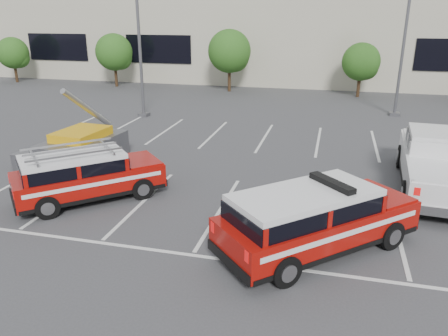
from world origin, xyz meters
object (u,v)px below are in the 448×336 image
(light_pole_mid, at_px, (406,28))
(utility_rig, at_px, (79,149))
(tree_left, at_px, (115,53))
(light_pole_left, at_px, (139,28))
(tree_far_left, at_px, (14,54))
(tree_mid_left, at_px, (231,53))
(convention_building, at_px, (306,27))
(tree_mid_right, at_px, (362,63))
(white_pickup, at_px, (436,168))
(fire_chief_suv, at_px, (315,224))
(ladder_suv, at_px, (86,179))

(light_pole_mid, distance_m, utility_rig, 19.53)
(tree_left, xyz_separation_m, light_pole_left, (6.91, -10.05, 2.41))
(tree_far_left, relative_size, tree_mid_left, 0.82)
(tree_far_left, xyz_separation_m, light_pole_mid, (31.91, -6.05, 2.68))
(tree_far_left, xyz_separation_m, light_pole_left, (16.91, -10.05, 2.68))
(convention_building, relative_size, light_pole_mid, 5.86)
(tree_mid_left, relative_size, light_pole_left, 0.47)
(tree_mid_right, height_order, white_pickup, tree_mid_right)
(utility_rig, bearing_deg, fire_chief_suv, -20.08)
(tree_left, relative_size, light_pole_left, 0.43)
(tree_left, distance_m, light_pole_mid, 22.86)
(tree_mid_right, relative_size, fire_chief_suv, 0.74)
(white_pickup, bearing_deg, fire_chief_suv, -121.21)
(convention_building, xyz_separation_m, ladder_suv, (-4.78, -32.11, -3.96))
(ladder_suv, bearing_deg, light_pole_left, 151.84)
(convention_building, distance_m, tree_far_left, 27.03)
(white_pickup, distance_m, ladder_suv, 12.31)
(white_pickup, bearing_deg, utility_rig, -172.63)
(tree_mid_right, height_order, utility_rig, tree_mid_right)
(convention_building, distance_m, white_pickup, 29.23)
(tree_mid_right, bearing_deg, tree_left, 180.00)
(light_pole_left, relative_size, fire_chief_suv, 1.91)
(tree_mid_left, relative_size, ladder_suv, 1.02)
(tree_mid_right, xyz_separation_m, white_pickup, (1.96, -18.32, -1.70))
(tree_mid_left, xyz_separation_m, utility_rig, (-1.99, -19.00, -2.38))
(light_pole_mid, bearing_deg, tree_left, 164.57)
(tree_mid_right, xyz_separation_m, utility_rig, (-11.99, -19.00, -1.84))
(tree_far_left, xyz_separation_m, tree_mid_right, (30.00, 0.00, 0.00))
(fire_chief_suv, height_order, utility_rig, utility_rig)
(light_pole_mid, distance_m, fire_chief_suv, 18.74)
(utility_rig, bearing_deg, tree_far_left, 139.21)
(light_pole_left, bearing_deg, tree_far_left, 149.29)
(tree_mid_left, height_order, fire_chief_suv, tree_mid_left)
(tree_left, relative_size, ladder_suv, 0.93)
(tree_mid_right, xyz_separation_m, ladder_suv, (-9.69, -22.29, -1.75))
(fire_chief_suv, relative_size, white_pickup, 0.80)
(tree_mid_right, distance_m, light_pole_left, 16.72)
(tree_mid_left, height_order, white_pickup, tree_mid_left)
(tree_left, bearing_deg, utility_rig, -67.15)
(tree_far_left, relative_size, light_pole_mid, 0.39)
(tree_far_left, distance_m, white_pickup, 36.88)
(white_pickup, bearing_deg, tree_left, 144.74)
(tree_mid_right, bearing_deg, tree_mid_left, 180.00)
(light_pole_left, bearing_deg, light_pole_mid, 14.93)
(tree_far_left, height_order, tree_mid_left, tree_mid_left)
(ladder_suv, bearing_deg, tree_mid_right, 112.80)
(tree_mid_right, xyz_separation_m, light_pole_left, (-13.09, -10.05, 2.68))
(tree_left, height_order, light_pole_mid, light_pole_mid)
(utility_rig, bearing_deg, tree_mid_right, 63.48)
(fire_chief_suv, relative_size, ladder_suv, 1.13)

